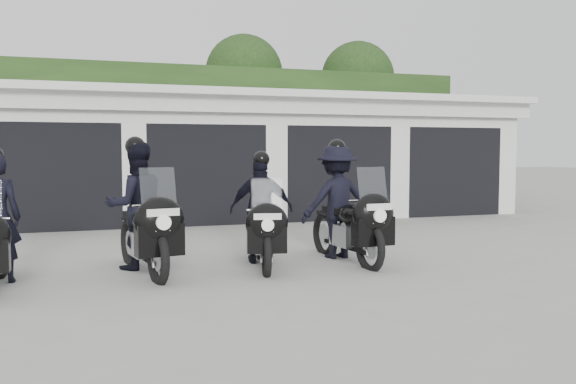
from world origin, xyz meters
name	(u,v)px	position (x,y,z in m)	size (l,w,h in m)	color
ground	(287,274)	(0.00, 0.00, 0.00)	(80.00, 80.00, 0.00)	#969792
garage_block	(188,159)	(0.00, 8.06, 1.42)	(16.40, 6.80, 2.96)	silver
background_vegetation	(176,116)	(0.37, 12.92, 2.77)	(20.00, 3.90, 5.80)	#183212
police_bike_b	(140,213)	(-1.83, 0.83, 0.80)	(1.01, 2.16, 1.89)	black
police_bike_c	(262,215)	(-0.13, 0.75, 0.71)	(1.01, 1.91, 1.68)	black
police_bike_d	(342,207)	(1.13, 0.79, 0.80)	(1.16, 2.15, 1.87)	black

